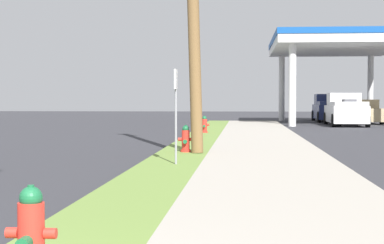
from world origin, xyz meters
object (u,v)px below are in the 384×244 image
Objects in this scene: car_black_by_far_pump at (333,111)px; car_tan_by_near_pump at (362,113)px; fire_hydrant_second at (186,140)px; truck_navy_at_forecourt at (330,109)px; fire_hydrant_nearest at (31,236)px; fire_hydrant_third at (204,125)px; street_sign_post at (176,96)px; truck_white_on_apron at (345,111)px.

car_tan_by_near_pump is at bearing -82.29° from car_black_by_far_pump.
truck_navy_at_forecourt is (7.71, 28.08, 0.47)m from fire_hydrant_second.
fire_hydrant_nearest is 22.27m from fire_hydrant_third.
truck_navy_at_forecourt reaches higher than fire_hydrant_third.
fire_hydrant_second is 32.87m from car_black_by_far_pump.
car_tan_by_near_pump is at bearing -63.12° from truck_navy_at_forecourt.
street_sign_post reaches higher than fire_hydrant_second.
car_black_by_far_pump is at bearing 75.13° from fire_hydrant_second.
fire_hydrant_nearest is 0.14× the size of truck_navy_at_forecourt.
street_sign_post is 0.39× the size of truck_white_on_apron.
fire_hydrant_nearest is 34.15m from truck_white_on_apron.
car_tan_by_near_pump is (9.30, 28.04, -0.91)m from street_sign_post.
street_sign_post is 32.27m from truck_navy_at_forecourt.
truck_navy_at_forecourt is (-1.68, 3.31, 0.19)m from car_tan_by_near_pump.
car_tan_by_near_pump is (9.53, 36.96, 0.28)m from fire_hydrant_nearest.
fire_hydrant_third is (0.03, 22.27, 0.00)m from fire_hydrant_nearest.
truck_white_on_apron is (-1.68, -3.73, 0.19)m from car_tan_by_near_pump.
street_sign_post reaches higher than truck_navy_at_forecourt.
car_black_by_far_pump is (8.35, 35.04, -0.91)m from street_sign_post.
car_black_by_far_pump is at bearing 97.71° from car_tan_by_near_pump.
car_black_by_far_pump is (8.43, 31.77, 0.28)m from fire_hydrant_second.
fire_hydrant_third is at bearing 89.91° from fire_hydrant_nearest.
fire_hydrant_second is 22.41m from truck_white_on_apron.
fire_hydrant_nearest is 0.16× the size of car_black_by_far_pump.
fire_hydrant_second is 26.49m from car_tan_by_near_pump.
street_sign_post reaches higher than fire_hydrant_nearest.
car_black_by_far_pump is at bearing 76.60° from street_sign_post.
car_tan_by_near_pump is at bearing 71.65° from street_sign_post.
truck_white_on_apron is (-0.01, -7.03, 0.00)m from truck_navy_at_forecourt.
fire_hydrant_nearest is at bearing -90.09° from fire_hydrant_third.
truck_white_on_apron is at bearing 69.90° from fire_hydrant_second.
fire_hydrant_nearest is 9.00m from street_sign_post.
fire_hydrant_second is at bearing -104.87° from car_black_by_far_pump.
truck_white_on_apron is (7.81, 10.96, 0.47)m from fire_hydrant_third.
street_sign_post is 0.39× the size of truck_navy_at_forecourt.
truck_navy_at_forecourt is 7.03m from truck_white_on_apron.
street_sign_post is at bearing -103.40° from car_black_by_far_pump.
car_black_by_far_pump is at bearing 68.49° from fire_hydrant_third.
fire_hydrant_nearest is 0.35× the size of street_sign_post.
truck_navy_at_forecourt reaches higher than car_tan_by_near_pump.
truck_white_on_apron is at bearing -90.05° from truck_navy_at_forecourt.
fire_hydrant_nearest is at bearing -101.04° from car_black_by_far_pump.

